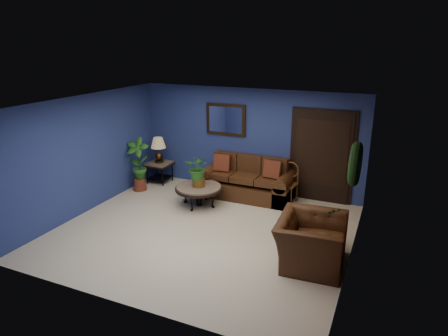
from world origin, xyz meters
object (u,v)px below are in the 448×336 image
at_px(coffee_table, 199,189).
at_px(armchair, 311,241).
at_px(end_table, 159,167).
at_px(table_lamp, 158,147).
at_px(side_chair, 289,180).
at_px(sofa, 248,183).

xyz_separation_m(coffee_table, armchair, (2.81, -1.43, 0.00)).
relative_size(end_table, table_lamp, 0.93).
xyz_separation_m(side_chair, armchair, (1.03, -2.45, -0.13)).
bearing_deg(armchair, sofa, 36.67).
xyz_separation_m(end_table, table_lamp, (0.00, 0.00, 0.54)).
height_order(coffee_table, side_chair, side_chair).
bearing_deg(armchair, end_table, 58.68).
distance_m(end_table, side_chair, 3.42).
bearing_deg(armchair, coffee_table, 59.90).
bearing_deg(side_chair, table_lamp, -170.85).
xyz_separation_m(end_table, side_chair, (3.42, 0.07, 0.11)).
distance_m(table_lamp, side_chair, 3.45).
relative_size(table_lamp, side_chair, 0.68).
bearing_deg(coffee_table, end_table, 149.81).
relative_size(coffee_table, side_chair, 1.14).
distance_m(coffee_table, table_lamp, 1.97).
height_order(sofa, side_chair, sofa).
bearing_deg(armchair, side_chair, 19.63).
distance_m(end_table, armchair, 5.05).
distance_m(side_chair, armchair, 2.66).
relative_size(coffee_table, end_table, 1.79).
relative_size(side_chair, armchair, 0.76).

